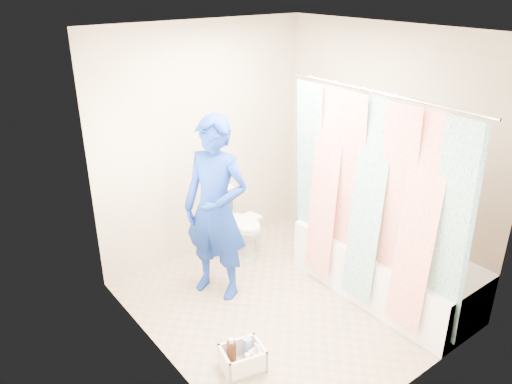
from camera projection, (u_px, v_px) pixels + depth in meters
floor at (285, 303)px, 4.59m from camera, size 2.60×2.60×0.00m
ceiling at (293, 31)px, 3.62m from camera, size 2.40×2.60×0.02m
wall_back at (204, 144)px, 5.04m from camera, size 2.40×0.02×2.40m
wall_front at (423, 246)px, 3.16m from camera, size 2.40×0.02×2.40m
wall_left at (157, 224)px, 3.43m from camera, size 0.02×2.60×2.40m
wall_right at (383, 153)px, 4.77m from camera, size 0.02×2.60×2.40m
bathtub at (385, 268)px, 4.64m from camera, size 0.70×1.75×0.50m
curtain_rod at (380, 93)px, 3.78m from camera, size 0.02×1.90×0.02m
shower_curtain at (369, 204)px, 4.16m from camera, size 0.06×1.75×1.80m
toilet at (235, 223)px, 5.30m from camera, size 0.51×0.74×0.69m
tank_lid at (243, 221)px, 5.21m from camera, size 0.45×0.26×0.03m
tank_internals at (219, 191)px, 5.24m from camera, size 0.17×0.07×0.23m
plumber at (216, 210)px, 4.43m from camera, size 0.65×0.74×1.71m
cleaning_caddy at (244, 359)px, 3.80m from camera, size 0.36×0.32×0.24m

